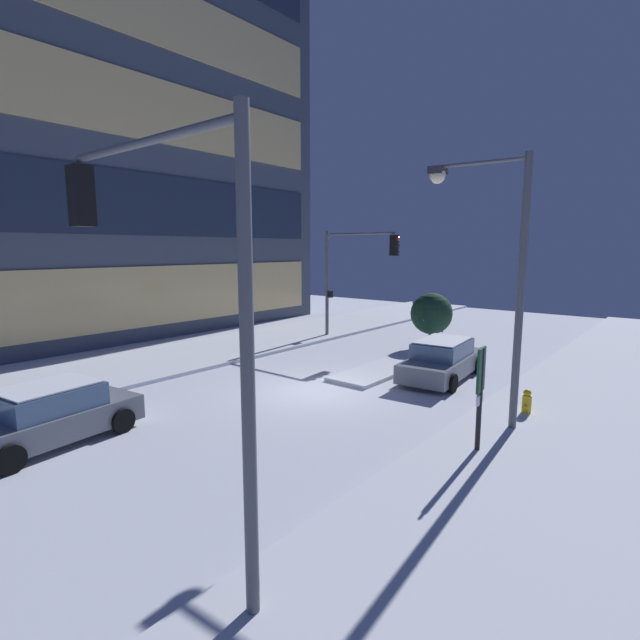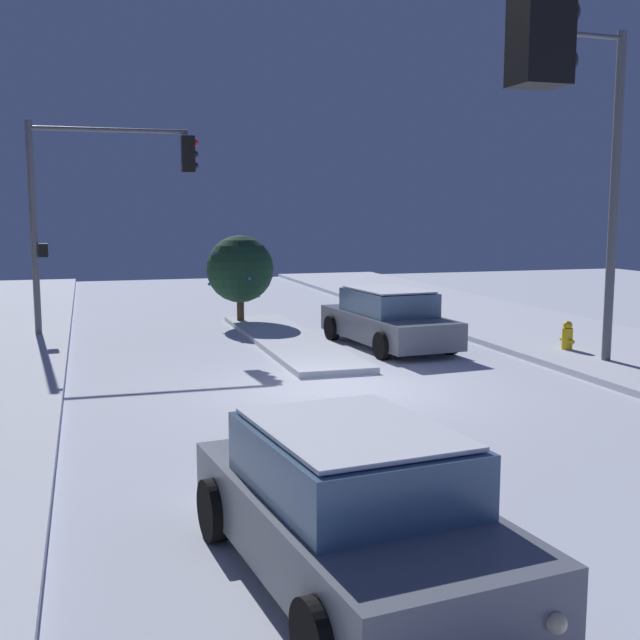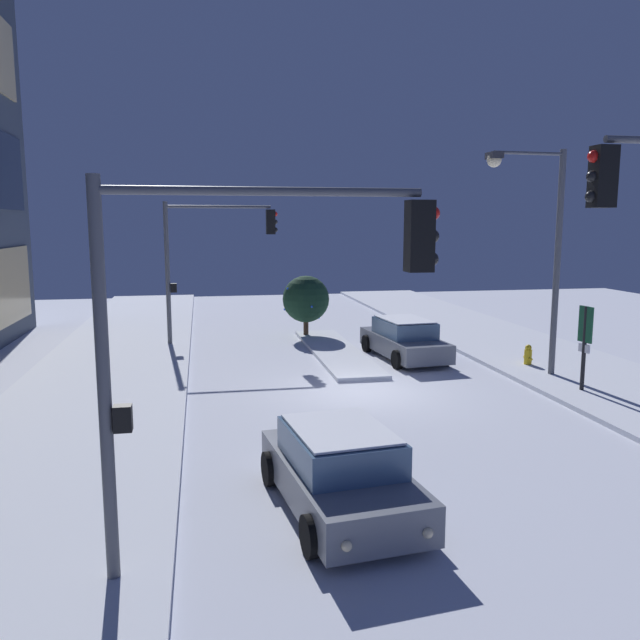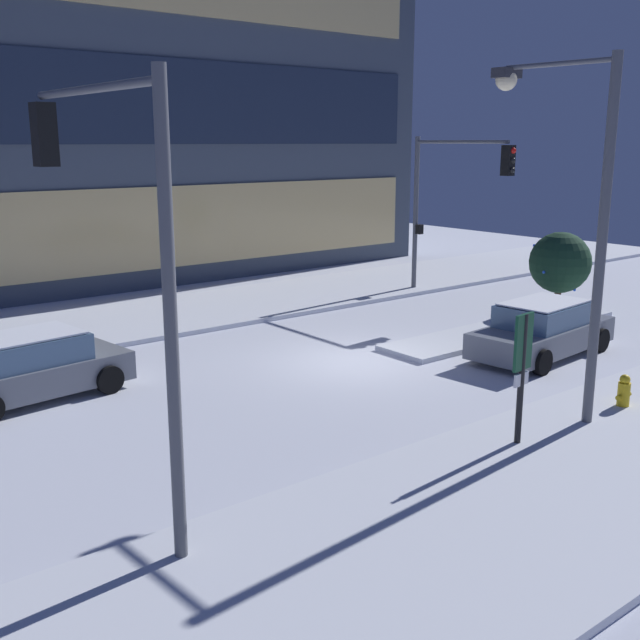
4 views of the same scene
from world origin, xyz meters
TOP-DOWN VIEW (x-y plane):
  - ground at (0.00, 0.00)m, footprint 52.00×52.00m
  - median_strip at (5.63, -0.43)m, footprint 9.00×1.80m
  - car_near at (4.25, -2.73)m, footprint 4.87×2.37m
  - car_far at (-7.62, 2.33)m, footprint 4.46×2.47m
  - traffic_light_corner_far_left at (-9.37, 4.05)m, footprint 0.32×4.71m
  - traffic_light_corner_far_right at (8.19, 4.16)m, footprint 0.32×4.54m
  - street_lamp_arched at (0.44, -5.76)m, footprint 0.56×2.67m
  - fire_hydrant at (1.91, -6.45)m, footprint 0.48×0.26m
  - decorated_tree_median at (9.16, 0.14)m, footprint 2.13×2.04m

SIDE VIEW (x-z plane):
  - ground at x=0.00m, z-range 0.00..0.00m
  - median_strip at x=5.63m, z-range 0.00..0.14m
  - fire_hydrant at x=1.91m, z-range -0.01..0.82m
  - car_far at x=-7.62m, z-range -0.04..1.46m
  - car_near at x=4.25m, z-range -0.04..1.46m
  - decorated_tree_median at x=9.16m, z-range 0.34..3.07m
  - traffic_light_corner_far_left at x=-9.37m, z-range 1.08..6.69m
  - traffic_light_corner_far_right at x=8.19m, z-range 1.11..6.93m
  - street_lamp_arched at x=0.44m, z-range 1.13..8.36m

